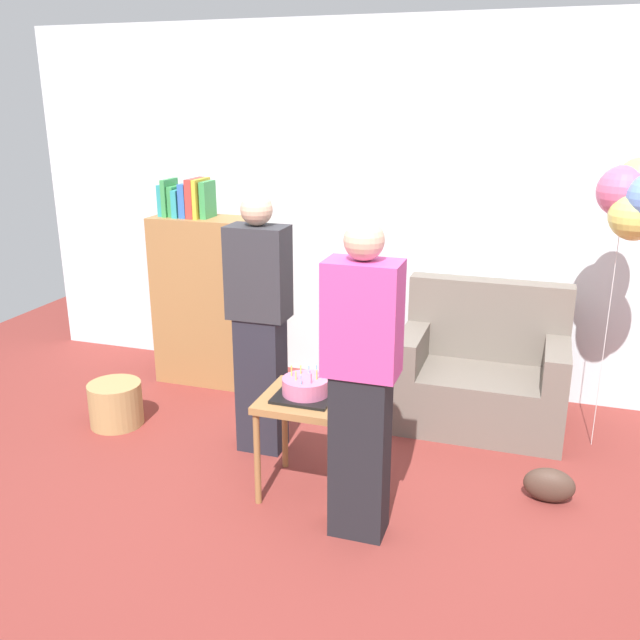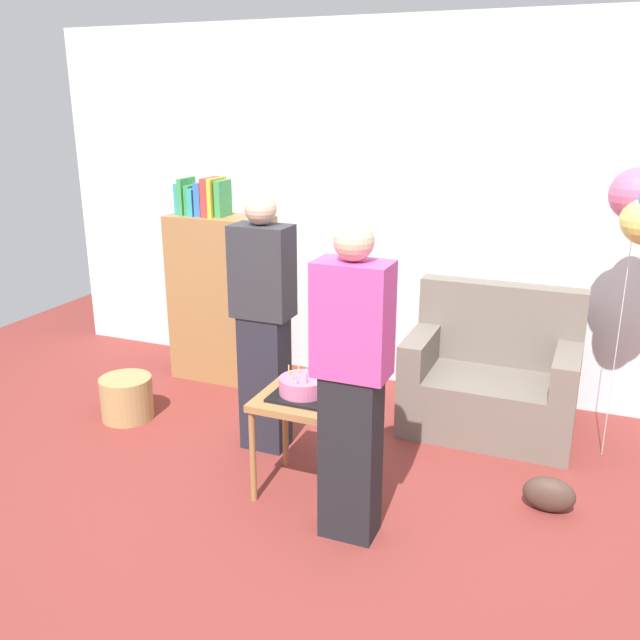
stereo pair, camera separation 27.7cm
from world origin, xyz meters
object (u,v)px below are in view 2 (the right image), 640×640
object	(u,v)px
bookshelf	(222,294)
side_table	(303,410)
couch	(491,380)
birthday_cake	(303,387)
person_blowing_candles	(264,323)
wicker_basket	(127,398)
handbag	(549,494)
person_holding_cake	(352,384)

from	to	relation	value
bookshelf	side_table	world-z (taller)	bookshelf
side_table	couch	bearing A→B (deg)	54.98
birthday_cake	person_blowing_candles	distance (m)	0.62
wicker_basket	person_blowing_candles	bearing A→B (deg)	0.41
side_table	wicker_basket	bearing A→B (deg)	165.80
person_blowing_candles	handbag	bearing A→B (deg)	-25.15
person_holding_cake	wicker_basket	bearing A→B (deg)	-20.16
side_table	person_holding_cake	distance (m)	0.59
side_table	birthday_cake	xyz separation A→B (m)	(-0.00, -0.00, 0.14)
side_table	wicker_basket	size ratio (longest dim) A/B	1.63
birthday_cake	person_holding_cake	distance (m)	0.52
side_table	person_blowing_candles	world-z (taller)	person_blowing_candles
side_table	wicker_basket	xyz separation A→B (m)	(-1.52, 0.38, -0.35)
side_table	person_blowing_candles	xyz separation A→B (m)	(-0.43, 0.39, 0.34)
couch	birthday_cake	world-z (taller)	couch
bookshelf	person_blowing_candles	size ratio (longest dim) A/B	0.97
wicker_basket	bookshelf	bearing A→B (deg)	74.60
side_table	person_blowing_candles	distance (m)	0.67
side_table	birthday_cake	bearing A→B (deg)	-95.69
wicker_basket	birthday_cake	bearing A→B (deg)	-14.20
bookshelf	wicker_basket	distance (m)	1.10
handbag	birthday_cake	bearing A→B (deg)	-166.83
bookshelf	handbag	distance (m)	2.83
couch	side_table	xyz separation A→B (m)	(-0.85, -1.21, 0.16)
birthday_cake	side_table	bearing A→B (deg)	84.31
wicker_basket	handbag	world-z (taller)	wicker_basket
wicker_basket	side_table	bearing A→B (deg)	-14.20
bookshelf	couch	bearing A→B (deg)	-2.62
wicker_basket	handbag	size ratio (longest dim) A/B	1.29
side_table	person_blowing_candles	bearing A→B (deg)	137.85
birthday_cake	wicker_basket	size ratio (longest dim) A/B	0.89
person_blowing_candles	couch	bearing A→B (deg)	10.12
side_table	person_holding_cake	size ratio (longest dim) A/B	0.36
person_blowing_candles	wicker_basket	world-z (taller)	person_blowing_candles
person_blowing_candles	person_holding_cake	xyz separation A→B (m)	(0.82, -0.68, 0.00)
bookshelf	person_blowing_candles	bearing A→B (deg)	-47.78
bookshelf	handbag	xyz separation A→B (m)	(2.59, -1.00, -0.59)
person_blowing_candles	bookshelf	bearing A→B (deg)	109.77
person_blowing_candles	person_holding_cake	distance (m)	1.06
couch	birthday_cake	distance (m)	1.51
person_holding_cake	birthday_cake	bearing A→B (deg)	-37.23
bookshelf	person_blowing_candles	distance (m)	1.25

